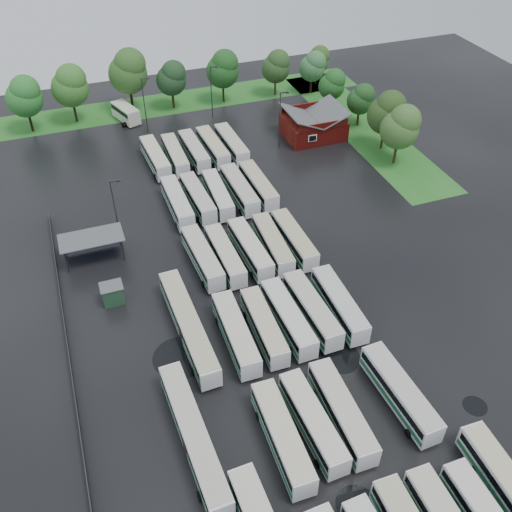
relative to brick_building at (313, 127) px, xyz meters
name	(u,v)px	position (x,y,z in m)	size (l,w,h in m)	color
ground	(276,340)	(-24.00, -42.77, -1.87)	(160.00, 160.00, 0.00)	black
brick_building	(313,127)	(0.00, 0.00, 0.00)	(10.07, 8.60, 5.39)	maroon
wash_shed	(91,239)	(-41.20, -20.74, 1.12)	(8.20, 4.20, 3.58)	#2D2D30
utility_hut	(113,294)	(-40.20, -30.17, -0.55)	(2.70, 2.20, 2.62)	#1D3E27
grass_strip_north	(164,104)	(-22.00, 22.03, -1.86)	(80.00, 10.00, 0.01)	#266C21
grass_strip_east	(362,127)	(10.00, 0.03, -1.86)	(10.00, 50.00, 0.01)	#266C21
west_fence	(67,337)	(-46.20, -34.77, -1.27)	(0.10, 50.00, 1.20)	#2D2D30
bus_r1c0	(282,436)	(-28.39, -55.49, -0.12)	(2.66, 11.45, 3.17)	silver
bus_r1c1	(313,422)	(-25.03, -54.97, -0.19)	(2.73, 11.05, 3.05)	silver
bus_r1c2	(342,411)	(-21.91, -54.93, -0.14)	(2.61, 11.34, 3.15)	silver
bus_r1c4	(400,392)	(-15.43, -54.90, -0.13)	(2.91, 11.46, 3.16)	silver
bus_r2c0	(236,333)	(-28.38, -41.73, -0.13)	(2.63, 11.37, 3.15)	silver
bus_r2c1	(264,326)	(-25.03, -41.74, -0.22)	(2.56, 10.83, 3.00)	silver
bus_r2c2	(288,318)	(-21.99, -41.49, -0.15)	(2.65, 11.26, 3.12)	silver
bus_r2c3	(312,310)	(-18.91, -41.25, -0.13)	(2.80, 11.42, 3.16)	silver
bus_r2c4	(339,304)	(-15.51, -41.48, -0.15)	(2.59, 11.27, 3.12)	silver
bus_r3c0	(203,257)	(-28.23, -27.73, -0.17)	(2.90, 11.20, 3.09)	silver
bus_r3c1	(225,255)	(-25.36, -28.31, -0.21)	(2.51, 10.83, 3.00)	silver
bus_r3c2	(250,249)	(-21.88, -28.19, -0.18)	(2.76, 11.12, 3.07)	silver
bus_r3c3	(273,244)	(-18.74, -28.26, -0.18)	(2.75, 11.12, 3.07)	silver
bus_r3c4	(294,239)	(-15.67, -28.30, -0.19)	(2.49, 11.01, 3.06)	silver
bus_r4c0	(177,202)	(-28.29, -14.52, -0.14)	(2.50, 11.28, 3.13)	silver
bus_r4c1	(198,198)	(-25.14, -14.30, -0.19)	(2.81, 11.01, 3.04)	silver
bus_r4c2	(218,195)	(-22.10, -14.50, -0.21)	(2.68, 10.90, 3.01)	silver
bus_r4c3	(239,190)	(-18.72, -14.49, -0.12)	(2.64, 11.44, 3.17)	silver
bus_r4c4	(258,185)	(-15.63, -14.26, -0.16)	(2.59, 11.19, 3.10)	silver
bus_r5c0	(155,157)	(-28.51, -0.71, -0.16)	(2.93, 11.27, 3.11)	silver
bus_r5c1	(175,155)	(-25.28, -1.01, -0.20)	(2.39, 10.90, 3.03)	silver
bus_r5c2	(194,151)	(-21.96, -0.66, -0.19)	(2.69, 11.01, 3.05)	silver
bus_r5c3	(213,147)	(-18.73, -0.65, -0.16)	(2.85, 11.23, 3.10)	silver
bus_r5c4	(232,144)	(-15.49, -0.80, -0.15)	(2.75, 11.27, 3.12)	silver
artic_bus_west_b	(188,325)	(-33.01, -38.77, -0.14)	(2.88, 16.80, 3.11)	silver
artic_bus_west_c	(194,436)	(-36.13, -52.54, -0.20)	(2.96, 16.29, 3.01)	silver
minibus	(126,113)	(-30.14, 17.45, -0.24)	(4.49, 7.13, 2.92)	silver
tree_north_0	(25,96)	(-46.72, 19.07, 4.88)	(6.33, 6.33, 10.48)	black
tree_north_1	(70,85)	(-38.77, 20.25, 5.18)	(6.61, 6.61, 10.95)	black
tree_north_2	(129,71)	(-27.97, 21.66, 5.82)	(7.21, 7.21, 11.94)	black
tree_north_3	(172,78)	(-20.40, 19.73, 4.15)	(5.65, 5.65, 9.36)	#321E11
tree_north_4	(223,69)	(-10.48, 19.10, 4.81)	(6.27, 6.27, 10.38)	black
tree_north_5	(277,66)	(0.23, 18.54, 4.05)	(5.55, 5.55, 9.20)	#36291B
tree_north_6	(318,60)	(10.10, 20.53, 3.36)	(4.90, 4.90, 8.12)	black
tree_east_0	(401,126)	(8.99, -13.16, 4.78)	(6.24, 6.24, 10.34)	#3A281A
tree_east_1	(388,112)	(9.47, -8.05, 4.85)	(6.30, 6.30, 10.43)	#342512
tree_east_2	(361,99)	(9.73, 1.14, 3.22)	(4.79, 4.78, 7.91)	#382217
tree_east_3	(333,84)	(7.54, 8.42, 3.40)	(4.94, 4.94, 8.19)	#39291F
tree_east_4	(313,66)	(7.48, 17.09, 3.62)	(5.18, 5.16, 8.54)	black
lamp_post_ne	(281,116)	(-7.07, -1.79, 3.98)	(1.55, 0.30, 10.07)	#2D2D30
lamp_post_nw	(116,207)	(-37.24, -18.30, 3.68)	(1.47, 0.29, 9.56)	#2D2D30
lamp_post_back_w	(145,101)	(-27.21, 11.73, 3.97)	(1.55, 0.30, 10.05)	#2D2D30
lamp_post_back_e	(212,89)	(-14.56, 13.21, 3.81)	(1.51, 0.29, 9.78)	#2D2D30
puddle_0	(357,505)	(-24.34, -63.03, -1.86)	(3.74, 3.74, 0.01)	black
puddle_2	(180,357)	(-34.79, -41.49, -1.86)	(6.16, 6.16, 0.01)	black
puddle_3	(340,357)	(-18.28, -47.53, -1.86)	(4.62, 4.62, 0.01)	black
puddle_4	(475,406)	(-8.18, -57.95, -1.86)	(2.50, 2.50, 0.01)	black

